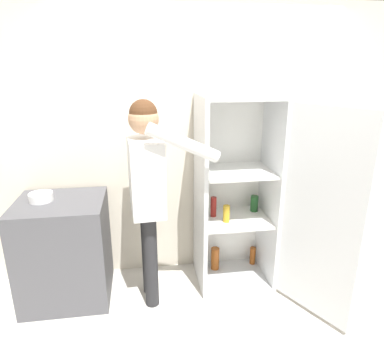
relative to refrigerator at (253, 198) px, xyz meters
name	(u,v)px	position (x,y,z in m)	size (l,w,h in m)	color
ground_plane	(223,327)	(-0.37, -0.55, -0.87)	(12.00, 12.00, 0.00)	beige
wall_back	(203,145)	(-0.37, 0.43, 0.40)	(7.00, 0.06, 2.55)	beige
refrigerator	(253,198)	(0.00, 0.00, 0.00)	(1.05, 1.18, 1.77)	silver
person	(147,180)	(-0.92, -0.09, 0.24)	(0.70, 0.61, 1.76)	#262628
counter	(65,250)	(-1.66, 0.06, -0.41)	(0.73, 0.64, 0.92)	#4C4C51
bowl	(41,197)	(-1.81, 0.09, 0.08)	(0.19, 0.19, 0.07)	white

